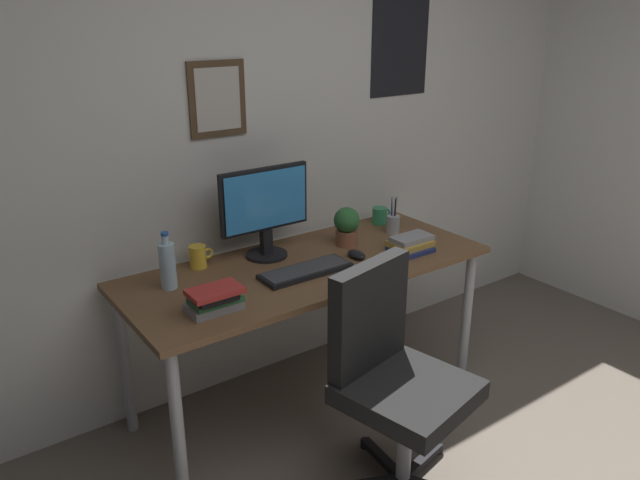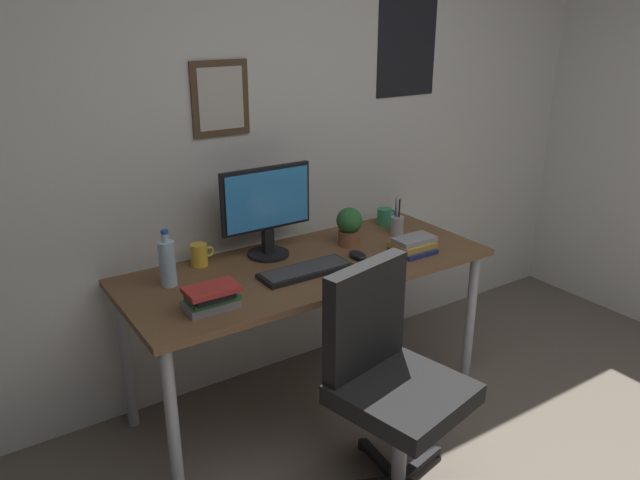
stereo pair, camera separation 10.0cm
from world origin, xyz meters
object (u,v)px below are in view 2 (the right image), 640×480
pen_cup (397,224)px  coffee_mug_far (200,255)px  computer_mouse (358,255)px  water_bottle (167,263)px  book_stack_left (211,298)px  coffee_mug_near (385,216)px  book_stack_right (413,245)px  keyboard (305,271)px  office_chair (388,371)px  potted_plant (349,225)px  monitor (267,208)px

pen_cup → coffee_mug_far: bearing=170.3°
computer_mouse → water_bottle: water_bottle is taller
coffee_mug_far → book_stack_left: size_ratio=0.54×
coffee_mug_near → book_stack_right: bearing=-110.1°
keyboard → pen_cup: bearing=14.1°
office_chair → book_stack_left: size_ratio=4.44×
water_bottle → coffee_mug_far: water_bottle is taller
potted_plant → coffee_mug_near: bearing=23.1°
office_chair → coffee_mug_near: office_chair is taller
keyboard → potted_plant: size_ratio=2.21×
potted_plant → pen_cup: pen_cup is taller
coffee_mug_near → potted_plant: (-0.35, -0.15, 0.06)m
keyboard → office_chair: bearing=-87.5°
coffee_mug_far → pen_cup: (1.04, -0.18, 0.00)m
pen_cup → book_stack_right: size_ratio=0.94×
coffee_mug_near → keyboard: bearing=-155.5°
book_stack_right → water_bottle: bearing=166.0°
coffee_mug_far → pen_cup: pen_cup is taller
keyboard → pen_cup: 0.70m
monitor → keyboard: bearing=-82.9°
coffee_mug_far → pen_cup: size_ratio=0.58×
monitor → book_stack_right: monitor is taller
water_bottle → book_stack_right: (1.14, -0.28, -0.07)m
book_stack_left → coffee_mug_near: bearing=19.2°
water_bottle → book_stack_right: size_ratio=1.19×
coffee_mug_near → potted_plant: bearing=-156.9°
coffee_mug_near → pen_cup: pen_cup is taller
office_chair → monitor: (-0.06, 0.85, 0.46)m
keyboard → coffee_mug_far: size_ratio=3.71×
water_bottle → coffee_mug_near: size_ratio=2.13×
keyboard → coffee_mug_far: 0.50m
coffee_mug_far → potted_plant: (0.73, -0.17, 0.05)m
computer_mouse → pen_cup: (0.38, 0.16, 0.04)m
coffee_mug_near → potted_plant: 0.39m
water_bottle → keyboard: bearing=-21.0°
water_bottle → office_chair: bearing=-53.2°
computer_mouse → coffee_mug_near: (0.42, 0.32, 0.03)m
office_chair → pen_cup: size_ratio=4.75×
book_stack_left → book_stack_right: bearing=1.4°
computer_mouse → coffee_mug_near: coffee_mug_near is taller
book_stack_left → book_stack_right: book_stack_left is taller
coffee_mug_near → coffee_mug_far: bearing=179.1°
book_stack_left → water_bottle: bearing=101.0°
water_bottle → pen_cup: water_bottle is taller
potted_plant → office_chair: bearing=-115.0°
potted_plant → book_stack_left: size_ratio=0.91×
office_chair → coffee_mug_far: office_chair is taller
coffee_mug_near → coffee_mug_far: coffee_mug_far is taller
computer_mouse → water_bottle: 0.89m
water_bottle → potted_plant: bearing=-2.2°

